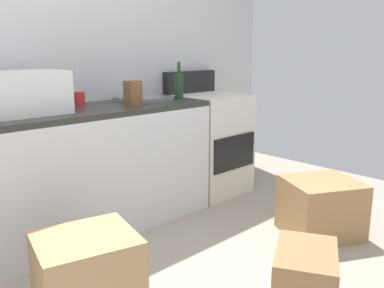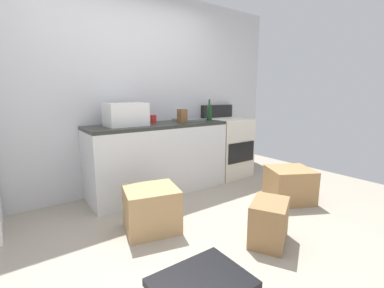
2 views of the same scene
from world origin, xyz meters
TOP-DOWN VIEW (x-y plane):
  - ground_plane at (0.00, 0.00)m, footprint 6.00×6.00m
  - wall_back at (0.00, 1.55)m, footprint 5.00×0.10m
  - kitchen_counter at (0.30, 1.20)m, footprint 1.80×0.60m
  - stove_oven at (1.52, 1.21)m, footprint 0.60×0.61m
  - microwave at (-0.12, 1.22)m, footprint 0.46×0.34m
  - sink_basin at (0.82, 1.27)m, footprint 0.36×0.32m
  - wine_bottle at (1.11, 1.15)m, footprint 0.07×0.07m
  - coffee_mug at (0.31, 1.35)m, footprint 0.08×0.08m
  - knife_block at (0.59, 1.08)m, footprint 0.10×0.10m
  - cardboard_box_large at (0.47, -0.45)m, footprint 0.49×0.44m
  - cardboard_box_medium at (1.40, -0.01)m, footprint 0.64×0.62m
  - cardboard_box_small at (-0.25, 0.35)m, footprint 0.57×0.53m

SIDE VIEW (x-z plane):
  - ground_plane at x=0.00m, z-range 0.00..0.00m
  - cardboard_box_large at x=0.47m, z-range 0.00..0.37m
  - cardboard_box_medium at x=1.40m, z-range 0.00..0.40m
  - cardboard_box_small at x=-0.25m, z-range 0.00..0.41m
  - kitchen_counter at x=0.30m, z-range 0.00..0.90m
  - stove_oven at x=1.52m, z-range -0.08..1.02m
  - sink_basin at x=0.82m, z-range 0.90..0.93m
  - coffee_mug at x=0.31m, z-range 0.90..1.00m
  - knife_block at x=0.59m, z-range 0.90..1.08m
  - wine_bottle at x=1.11m, z-range 0.86..1.16m
  - microwave at x=-0.12m, z-range 0.90..1.17m
  - wall_back at x=0.00m, z-range 0.00..2.60m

